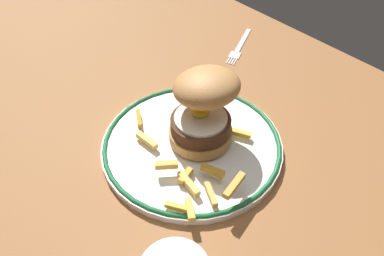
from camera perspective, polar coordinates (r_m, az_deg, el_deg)
The scene contains 5 objects.
ground_plane at distance 68.45cm, azimuth -5.07°, elevation -3.89°, with size 147.05×92.55×4.00cm, color #8F5B32.
dinner_plate at distance 66.01cm, azimuth 0.00°, elevation -2.35°, with size 28.75×28.75×1.60cm.
burger at distance 62.89cm, azimuth 1.63°, elevation 3.09°, with size 11.34×12.05×12.03cm.
fries_pile at distance 60.52cm, azimuth -0.14°, elevation -5.70°, with size 24.22×19.07×2.78cm.
fork at distance 89.90cm, azimuth 6.55°, elevation 11.12°, with size 7.65×13.51×0.36cm.
Camera 1 is at (37.85, -26.29, 48.61)cm, focal length 38.72 mm.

